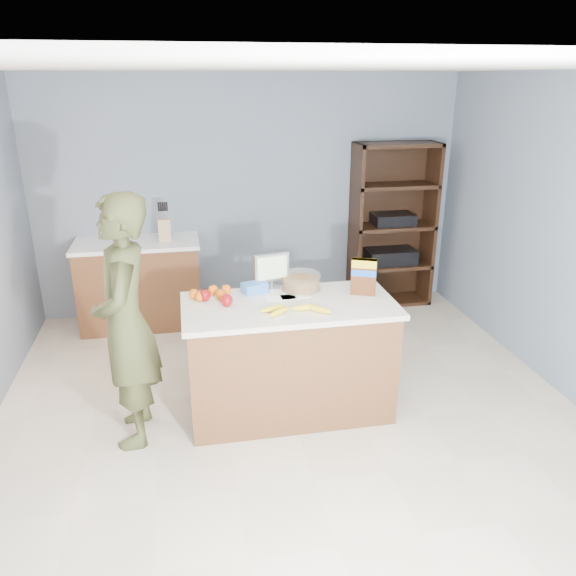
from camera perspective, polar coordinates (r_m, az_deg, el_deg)
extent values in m
cube|color=beige|center=(4.27, 0.91, -14.33)|extent=(4.50, 5.00, 0.02)
cube|color=slate|center=(6.08, -3.85, 9.28)|extent=(4.50, 0.02, 2.50)
cube|color=white|center=(3.50, 1.16, 21.50)|extent=(4.50, 5.00, 0.02)
cube|color=brown|center=(4.30, 0.13, -7.36)|extent=(1.50, 0.70, 0.86)
cube|color=silver|center=(4.10, 0.13, -1.81)|extent=(1.56, 0.76, 0.04)
cube|color=black|center=(4.49, 0.12, -11.65)|extent=(1.46, 0.66, 0.10)
cube|color=brown|center=(5.99, -14.75, 0.29)|extent=(1.20, 0.60, 0.86)
cube|color=white|center=(5.86, -15.15, 4.42)|extent=(1.24, 0.62, 0.04)
cube|color=black|center=(6.51, 10.00, 6.61)|extent=(0.90, 0.04, 1.80)
cube|color=black|center=(6.21, 6.83, 6.09)|extent=(0.04, 0.40, 1.80)
cube|color=black|center=(6.51, 14.12, 6.30)|extent=(0.04, 0.40, 1.80)
cube|color=black|center=(6.62, 10.07, -1.18)|extent=(0.90, 0.40, 0.04)
cube|color=black|center=(6.47, 10.30, 2.35)|extent=(0.90, 0.40, 0.04)
cube|color=black|center=(6.35, 10.56, 6.21)|extent=(0.90, 0.40, 0.04)
cube|color=black|center=(6.25, 10.83, 10.20)|extent=(0.90, 0.40, 0.04)
cube|color=black|center=(6.19, 11.11, 14.11)|extent=(0.90, 0.40, 0.04)
cube|color=black|center=(6.44, 10.36, 3.20)|extent=(0.55, 0.32, 0.16)
cube|color=black|center=(6.33, 10.61, 6.91)|extent=(0.45, 0.30, 0.12)
imported|color=#3F4222|center=(3.96, -16.16, -3.44)|extent=(0.44, 0.65, 1.78)
cube|color=tan|center=(5.79, -12.43, 5.81)|extent=(0.12, 0.10, 0.22)
cylinder|color=black|center=(5.76, -12.95, 7.27)|extent=(0.02, 0.02, 0.09)
cylinder|color=black|center=(5.76, -12.75, 7.29)|extent=(0.02, 0.02, 0.09)
cylinder|color=black|center=(5.76, -12.55, 7.30)|extent=(0.02, 0.02, 0.09)
cylinder|color=black|center=(5.76, -12.35, 7.32)|extent=(0.02, 0.02, 0.09)
cylinder|color=black|center=(5.75, -12.15, 7.33)|extent=(0.02, 0.02, 0.09)
cube|color=white|center=(4.19, -0.72, -1.00)|extent=(0.22, 0.12, 0.00)
cube|color=white|center=(4.22, 0.74, -0.85)|extent=(0.22, 0.12, 0.00)
ellipsoid|color=yellow|center=(3.94, -1.53, -2.12)|extent=(0.20, 0.10, 0.04)
ellipsoid|color=yellow|center=(3.89, -0.87, -2.43)|extent=(0.19, 0.16, 0.04)
ellipsoid|color=yellow|center=(3.97, 1.72, -1.98)|extent=(0.20, 0.05, 0.04)
ellipsoid|color=yellow|center=(3.94, 3.15, -2.19)|extent=(0.18, 0.16, 0.04)
sphere|color=maroon|center=(4.16, -8.46, -0.73)|extent=(0.09, 0.09, 0.09)
sphere|color=maroon|center=(4.05, -6.26, -1.25)|extent=(0.09, 0.09, 0.09)
sphere|color=orange|center=(4.16, -8.91, -0.86)|extent=(0.08, 0.08, 0.08)
sphere|color=orange|center=(4.28, -7.60, -0.19)|extent=(0.08, 0.08, 0.08)
sphere|color=orange|center=(4.17, -6.83, -0.71)|extent=(0.08, 0.08, 0.08)
sphere|color=orange|center=(4.27, -6.29, -0.16)|extent=(0.08, 0.08, 0.08)
sphere|color=orange|center=(4.22, -9.51, -0.61)|extent=(0.08, 0.08, 0.08)
cube|color=blue|center=(4.28, -3.42, 0.01)|extent=(0.21, 0.17, 0.08)
cylinder|color=#267219|center=(4.34, 1.34, 0.39)|extent=(0.27, 0.27, 0.09)
cylinder|color=white|center=(4.33, 1.34, 0.63)|extent=(0.30, 0.30, 0.13)
cylinder|color=silver|center=(4.39, -1.66, 0.08)|extent=(0.12, 0.12, 0.01)
cylinder|color=silver|center=(4.38, -1.67, 0.46)|extent=(0.02, 0.02, 0.05)
cube|color=silver|center=(4.33, -1.69, 2.13)|extent=(0.28, 0.09, 0.22)
cube|color=yellow|center=(4.31, -1.59, 2.05)|extent=(0.24, 0.05, 0.18)
cube|color=#592B14|center=(4.25, 7.70, 1.11)|extent=(0.19, 0.13, 0.28)
cube|color=yellow|center=(4.22, 7.77, 2.50)|extent=(0.20, 0.13, 0.06)
cube|color=blue|center=(4.24, 7.72, 1.60)|extent=(0.20, 0.13, 0.05)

